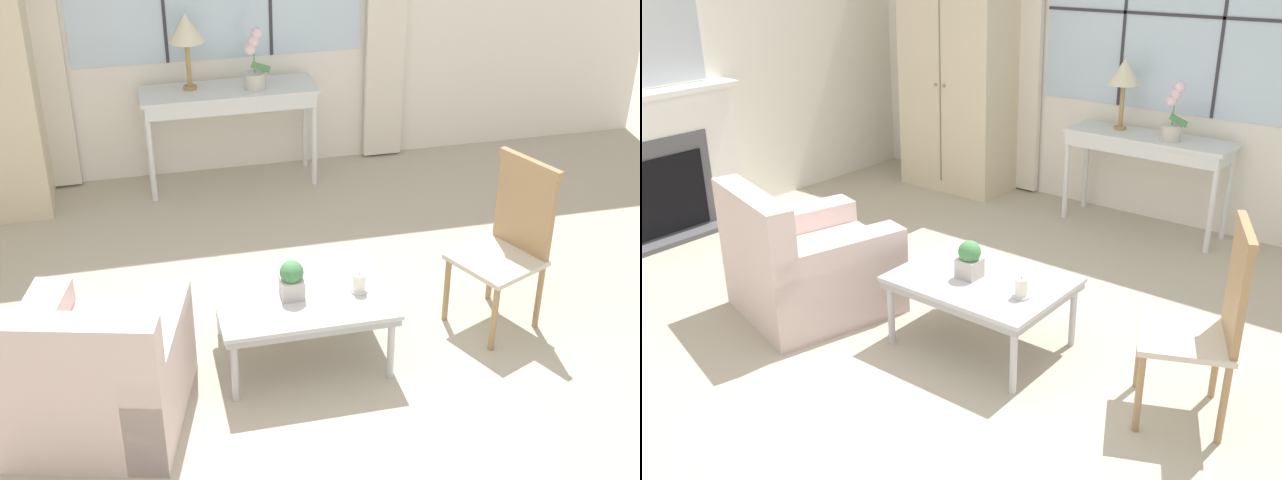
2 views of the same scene
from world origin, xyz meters
TOP-DOWN VIEW (x-y plane):
  - ground_plane at (0.00, 0.00)m, footprint 14.00×14.00m
  - wall_back_windowed at (0.00, 3.02)m, footprint 7.20×0.14m
  - wall_left at (-3.03, 0.60)m, footprint 0.06×7.20m
  - fireplace at (-2.91, 0.20)m, footprint 0.34×1.52m
  - armoire at (-1.85, 2.68)m, footprint 1.09×0.60m
  - console_table at (0.01, 2.73)m, footprint 1.32×0.43m
  - table_lamp at (-0.26, 2.78)m, footprint 0.27×0.27m
  - potted_orchid at (0.21, 2.68)m, footprint 0.20×0.16m
  - armchair_upholstered at (-1.05, 0.11)m, footprint 1.03×1.06m
  - side_chair_wooden at (1.33, 0.51)m, footprint 0.58×0.58m
  - coffee_table at (0.07, 0.42)m, footprint 0.95×0.72m
  - potted_plant_small at (0.01, 0.38)m, footprint 0.13×0.13m
  - pillar_candle at (0.38, 0.35)m, footprint 0.10×0.10m

SIDE VIEW (x-z plane):
  - ground_plane at x=0.00m, z-range 0.00..0.00m
  - armchair_upholstered at x=-1.05m, z-range -0.14..0.71m
  - coffee_table at x=0.07m, z-range 0.17..0.60m
  - pillar_candle at x=0.38m, z-range 0.42..0.54m
  - potted_plant_small at x=0.01m, z-range 0.43..0.65m
  - side_chair_wooden at x=1.33m, z-range 0.05..1.08m
  - console_table at x=0.01m, z-range 0.30..1.07m
  - fireplace at x=-2.91m, z-range -0.38..1.77m
  - potted_orchid at x=0.21m, z-range 0.72..1.18m
  - armoire at x=-1.85m, z-range 0.01..2.09m
  - table_lamp at x=-0.26m, z-range 0.94..1.51m
  - wall_left at x=-3.03m, z-range 0.00..2.80m
  - wall_back_windowed at x=0.00m, z-range 0.00..2.80m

